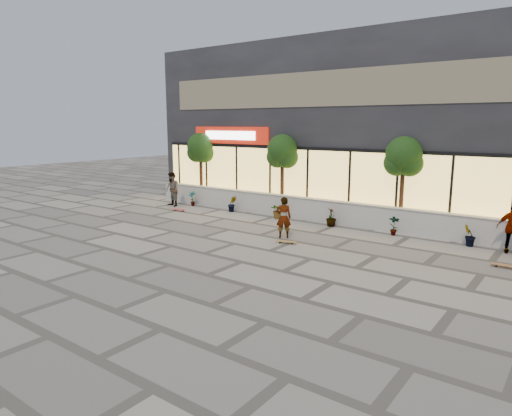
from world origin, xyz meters
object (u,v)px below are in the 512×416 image
Objects in this scene: tree_mideast at (404,159)px; skateboard_left at (179,210)px; skateboard_right_near at (506,265)px; tree_west at (201,149)px; skateboard_center at (286,242)px; tree_midwest at (282,153)px; skater_center at (284,217)px; skater_left at (172,189)px.

skateboard_left is (-10.50, -2.76, -2.91)m from tree_mideast.
tree_mideast is 6.29m from skateboard_right_near.
tree_mideast reaches higher than skateboard_left.
tree_west reaches higher than skateboard_center.
tree_midwest is at bearing 107.18° from skateboard_center.
tree_midwest is 2.41× the size of skater_center.
tree_west is 4.88× the size of skateboard_center.
tree_midwest is 2.12× the size of skater_left.
tree_west is 10.58m from skateboard_center.
skater_center is at bearing -23.72° from skateboard_left.
tree_west reaches higher than skater_center.
skateboard_center is (-2.58, -4.90, -2.91)m from tree_mideast.
skater_left is 2.24× the size of skateboard_right_near.
tree_west and tree_mideast have the same top height.
tree_west is 4.14m from skateboard_left.
skateboard_center is (9.19, -2.90, -0.85)m from skater_left.
skateboard_right_near is (16.27, -1.31, -0.84)m from skater_left.
tree_mideast is at bearing 140.14° from skateboard_right_near.
tree_midwest reaches higher than skater_center.
skateboard_center is at bearing -28.76° from tree_west.
tree_midwest is 6.64m from skateboard_center.
skateboard_left is at bearing -148.44° from tree_midwest.
tree_mideast is at bearing 44.47° from skateboard_center.
tree_midwest reaches higher than skateboard_center.
tree_midwest is 6.44m from skater_left.
skater_left is 16.34m from skateboard_right_near.
tree_mideast is 5.69m from skater_center.
skater_left reaches higher than skateboard_right_near.
tree_midwest is at bearing 32.22° from skater_left.
skater_left is (-5.77, -1.99, -2.06)m from tree_midwest.
skateboard_right_near is at bearing -5.09° from skateboard_center.
tree_mideast is 4.73× the size of skateboard_right_near.
skater_center is at bearing -55.94° from tree_midwest.
tree_midwest reaches higher than skater_left.
skateboard_left is (-4.50, -2.76, -2.91)m from tree_midwest.
skater_left is at bearing 144.69° from skateboard_center.
skateboard_left is (-7.34, 1.45, -0.74)m from skater_center.
skater_left is 2.31× the size of skateboard_center.
tree_midwest is at bearing 158.96° from skateboard_right_near.
tree_west is 4.73× the size of skateboard_right_near.
tree_midwest reaches higher than skateboard_left.
tree_west reaches higher than skateboard_left.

